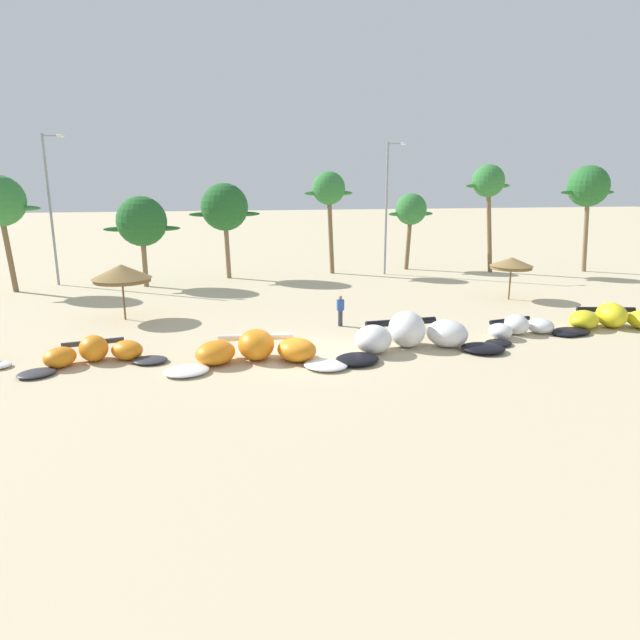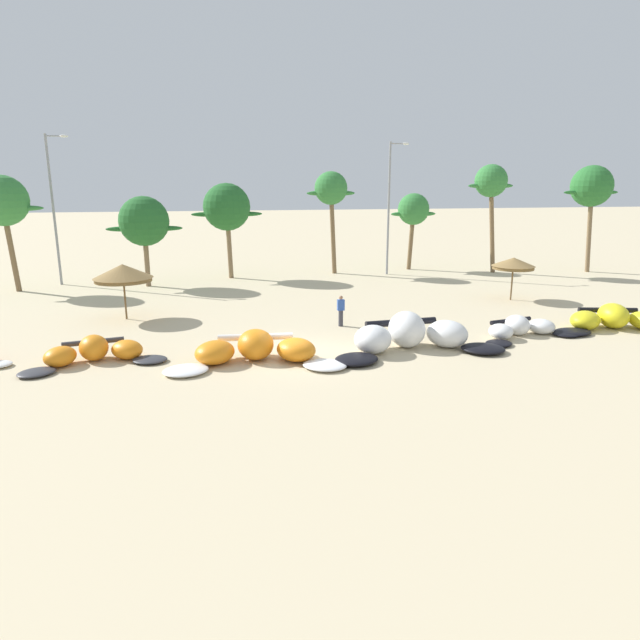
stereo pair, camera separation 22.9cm
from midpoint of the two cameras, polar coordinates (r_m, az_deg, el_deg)
name	(u,v)px [view 2 (the right image)]	position (r m, az deg, el deg)	size (l,w,h in m)	color
ground_plane	(297,355)	(24.45, -2.11, -3.54)	(260.00, 260.00, 0.00)	beige
kite_left	(94,352)	(25.11, -21.81, -3.10)	(5.92, 3.28, 1.08)	#333338
kite_left_of_center	(256,350)	(23.47, -6.29, -3.11)	(7.72, 3.83, 1.29)	white
kite_center	(410,336)	(25.33, 9.48, -1.61)	(8.25, 3.95, 1.66)	black
kite_right_of_center	(521,329)	(28.99, 20.06, -0.83)	(5.67, 3.18, 0.99)	black
kite_right	(616,320)	(32.27, 28.18, -0.02)	(7.22, 4.34, 1.27)	black
beach_umbrella_near_van	(123,273)	(31.99, -19.28, 4.57)	(3.16, 3.16, 3.05)	brown
beach_umbrella_middle	(513,263)	(37.48, 19.31, 5.48)	(2.68, 2.68, 2.72)	brown
person_near_kites	(341,311)	(29.07, 2.37, 0.95)	(0.36, 0.24, 1.62)	#383842
palm_leftmost	(2,202)	(43.36, -29.57, 10.46)	(5.07, 3.38, 7.84)	brown
palm_left	(144,222)	(41.85, -17.37, 9.55)	(5.25, 3.50, 6.41)	#7F6647
palm_left_of_gap	(227,208)	(44.10, -9.34, 11.25)	(5.40, 3.60, 7.29)	#7F6647
palm_center_left	(331,190)	(45.78, 1.28, 13.10)	(3.95, 2.64, 8.20)	brown
palm_center_right	(413,210)	(48.77, 9.66, 10.98)	(3.98, 2.65, 6.45)	brown
palm_right_of_gap	(491,183)	(48.27, 17.20, 13.19)	(3.91, 2.60, 8.74)	brown
palm_right	(592,187)	(51.58, 26.10, 12.07)	(4.97, 3.31, 8.69)	#7F6647
lamppost_west	(54,204)	(44.78, -25.35, 10.67)	(1.58, 0.24, 10.61)	gray
lamppost_west_center	(390,203)	(45.74, 7.31, 11.78)	(1.63, 0.24, 10.41)	gray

